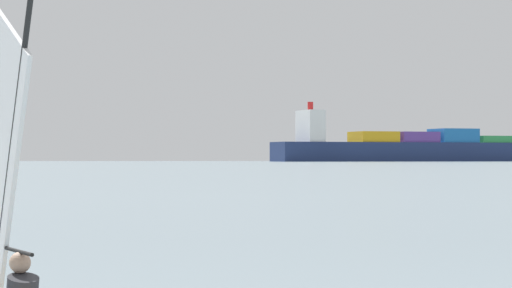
# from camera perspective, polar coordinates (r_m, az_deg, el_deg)

# --- Properties ---
(windsurfer) EXTENTS (2.55, 4.15, 4.31)m
(windsurfer) POSITION_cam_1_polar(r_m,az_deg,el_deg) (12.84, -11.82, -6.00)
(windsurfer) COLOR orange
(windsurfer) RESTS_ON ground_plane
(cargo_ship) EXTENTS (207.79, 110.08, 42.78)m
(cargo_ship) POSITION_cam_1_polar(r_m,az_deg,el_deg) (886.56, 7.34, -0.16)
(cargo_ship) COLOR navy
(cargo_ship) RESTS_ON ground_plane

